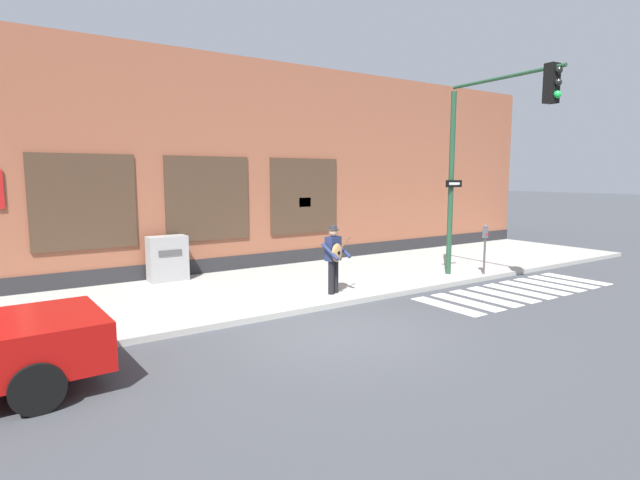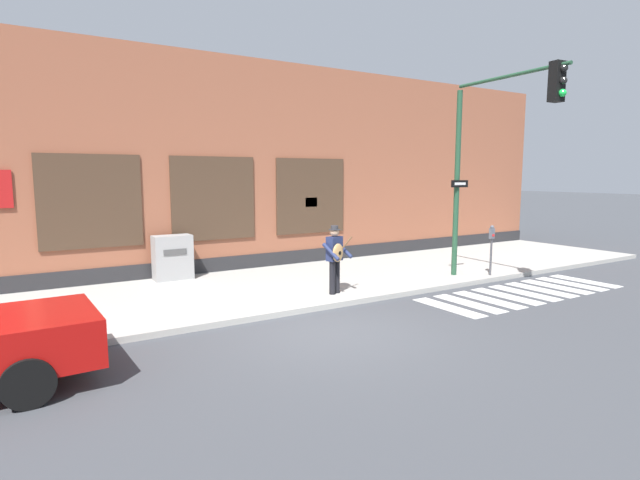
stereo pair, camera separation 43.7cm
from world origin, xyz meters
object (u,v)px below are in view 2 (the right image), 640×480
(busker, at_px, (335,255))
(traffic_light, at_px, (493,141))
(parking_meter, at_px, (492,242))
(utility_box, at_px, (173,257))

(busker, relative_size, traffic_light, 0.31)
(traffic_light, distance_m, parking_meter, 2.98)
(traffic_light, bearing_deg, busker, 164.93)
(traffic_light, height_order, utility_box, traffic_light)
(busker, distance_m, traffic_light, 5.07)
(busker, xyz_separation_m, utility_box, (-2.85, 3.74, -0.33))
(busker, bearing_deg, utility_box, 127.32)
(busker, relative_size, utility_box, 1.36)
(busker, height_order, parking_meter, busker)
(busker, bearing_deg, parking_meter, -5.08)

